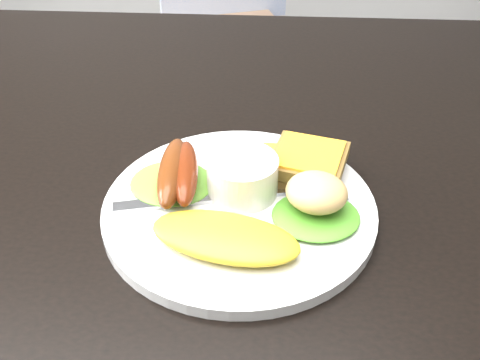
% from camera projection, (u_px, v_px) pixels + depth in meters
% --- Properties ---
extents(dining_table, '(1.20, 0.80, 0.04)m').
position_uv_depth(dining_table, '(213.00, 164.00, 0.63)').
color(dining_table, black).
rests_on(dining_table, ground).
extents(dining_chair, '(0.49, 0.49, 0.05)m').
position_uv_depth(dining_chair, '(219.00, 42.00, 1.58)').
color(dining_chair, '#9F795B').
rests_on(dining_chair, ground).
extents(plate, '(0.25, 0.25, 0.01)m').
position_uv_depth(plate, '(239.00, 208.00, 0.53)').
color(plate, white).
rests_on(plate, dining_table).
extents(lettuce_left, '(0.09, 0.08, 0.01)m').
position_uv_depth(lettuce_left, '(172.00, 183.00, 0.54)').
color(lettuce_left, '#3F8625').
rests_on(lettuce_left, plate).
extents(lettuce_right, '(0.08, 0.08, 0.01)m').
position_uv_depth(lettuce_right, '(316.00, 216.00, 0.50)').
color(lettuce_right, '#49841C').
rests_on(lettuce_right, plate).
extents(omelette, '(0.14, 0.09, 0.02)m').
position_uv_depth(omelette, '(225.00, 237.00, 0.47)').
color(omelette, yellow).
rests_on(omelette, plate).
extents(sausage_a, '(0.03, 0.11, 0.03)m').
position_uv_depth(sausage_a, '(172.00, 171.00, 0.53)').
color(sausage_a, '#672F0E').
rests_on(sausage_a, lettuce_left).
extents(sausage_b, '(0.04, 0.10, 0.02)m').
position_uv_depth(sausage_b, '(185.00, 172.00, 0.53)').
color(sausage_b, maroon).
rests_on(sausage_b, lettuce_left).
extents(ramekin, '(0.08, 0.08, 0.04)m').
position_uv_depth(ramekin, '(242.00, 177.00, 0.53)').
color(ramekin, white).
rests_on(ramekin, plate).
extents(toast_a, '(0.07, 0.07, 0.01)m').
position_uv_depth(toast_a, '(280.00, 166.00, 0.56)').
color(toast_a, brown).
rests_on(toast_a, plate).
extents(toast_b, '(0.09, 0.09, 0.01)m').
position_uv_depth(toast_b, '(309.00, 160.00, 0.55)').
color(toast_b, olive).
rests_on(toast_b, toast_a).
extents(potato_salad, '(0.07, 0.07, 0.03)m').
position_uv_depth(potato_salad, '(317.00, 192.00, 0.50)').
color(potato_salad, beige).
rests_on(potato_salad, lettuce_right).
extents(fork, '(0.16, 0.05, 0.00)m').
position_uv_depth(fork, '(201.00, 199.00, 0.52)').
color(fork, '#ADAFB7').
rests_on(fork, plate).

